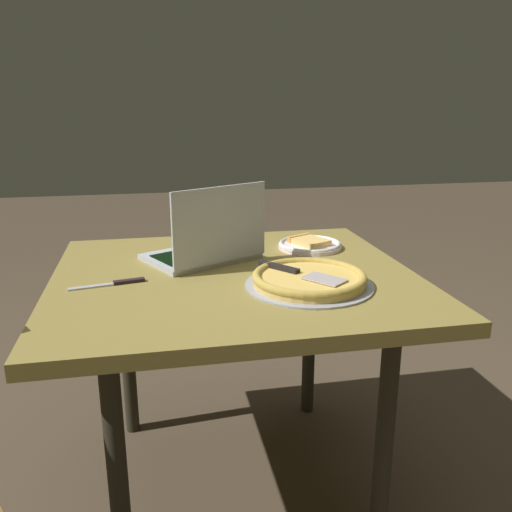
# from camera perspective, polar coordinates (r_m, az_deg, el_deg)

# --- Properties ---
(ground_plane) EXTENTS (12.00, 12.00, 0.00)m
(ground_plane) POSITION_cam_1_polar(r_m,az_deg,el_deg) (1.99, -2.07, -22.71)
(ground_plane) COLOR #4B3D2D
(dining_table) EXTENTS (1.09, 0.99, 0.75)m
(dining_table) POSITION_cam_1_polar(r_m,az_deg,el_deg) (1.65, -2.31, -4.25)
(dining_table) COLOR olive
(dining_table) RESTS_ON ground_plane
(laptop) EXTENTS (0.42, 0.37, 0.26)m
(laptop) POSITION_cam_1_polar(r_m,az_deg,el_deg) (1.73, -5.28, 1.14)
(laptop) COLOR #B2B7BE
(laptop) RESTS_ON dining_table
(pizza_plate) EXTENTS (0.23, 0.23, 0.04)m
(pizza_plate) POSITION_cam_1_polar(r_m,az_deg,el_deg) (1.90, 5.79, 1.26)
(pizza_plate) COLOR white
(pizza_plate) RESTS_ON dining_table
(pizza_tray) EXTENTS (0.37, 0.37, 0.04)m
(pizza_tray) POSITION_cam_1_polar(r_m,az_deg,el_deg) (1.51, 5.74, -2.50)
(pizza_tray) COLOR #9A9EAA
(pizza_tray) RESTS_ON dining_table
(table_knife) EXTENTS (0.21, 0.06, 0.01)m
(table_knife) POSITION_cam_1_polar(r_m,az_deg,el_deg) (1.58, -14.92, -2.86)
(table_knife) COLOR #B3B4B7
(table_knife) RESTS_ON dining_table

